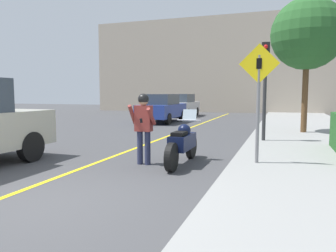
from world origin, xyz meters
name	(u,v)px	position (x,y,z in m)	size (l,w,h in m)	color
ground_plane	(34,201)	(0.00, 0.00, 0.00)	(80.00, 80.00, 0.00)	#424244
sidewalk_curb	(330,167)	(4.80, 4.00, 0.05)	(4.40, 44.00, 0.11)	gray
road_center_line	(146,144)	(-0.60, 6.00, 0.00)	(0.12, 36.00, 0.01)	yellow
building_backdrop	(240,64)	(0.00, 26.00, 4.32)	(28.00, 1.20, 8.64)	#B2A38E
motorcycle	(183,143)	(1.46, 3.43, 0.51)	(0.62, 2.30, 1.31)	black
person_biker	(143,121)	(0.58, 3.09, 1.05)	(0.59, 0.47, 1.72)	#282D4C
crossing_sign	(258,92)	(3.20, 3.68, 1.76)	(0.91, 0.08, 2.74)	slate
traffic_light	(265,72)	(3.14, 7.53, 2.43)	(0.26, 0.30, 3.32)	#2D2D30
street_tree	(307,34)	(4.60, 10.60, 4.12)	(2.91, 2.91, 5.48)	brown
parked_car_blue	(162,108)	(-3.03, 14.13, 0.86)	(1.88, 4.20, 1.68)	black
parked_car_silver	(181,105)	(-3.46, 19.53, 0.86)	(1.88, 4.20, 1.68)	black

